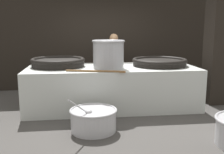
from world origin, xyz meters
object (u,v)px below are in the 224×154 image
object	(u,v)px
cook	(113,62)
stock_pot	(108,54)
giant_wok_far	(159,62)
giant_wok_near	(58,62)
prep_bowl_vegetables	(93,119)

from	to	relation	value
cook	stock_pot	bearing A→B (deg)	67.10
giant_wok_far	cook	bearing A→B (deg)	132.86
giant_wok_near	prep_bowl_vegetables	xyz separation A→B (m)	(0.71, -1.61, -0.82)
giant_wok_far	stock_pot	bearing A→B (deg)	-167.69
cook	prep_bowl_vegetables	bearing A→B (deg)	63.98
giant_wok_near	stock_pot	bearing A→B (deg)	-19.53
cook	prep_bowl_vegetables	size ratio (longest dim) A/B	1.73
giant_wok_near	prep_bowl_vegetables	bearing A→B (deg)	-66.09
stock_pot	giant_wok_near	bearing A→B (deg)	160.47
giant_wok_far	stock_pot	size ratio (longest dim) A/B	1.80
stock_pot	prep_bowl_vegetables	distance (m)	1.65
giant_wok_far	cook	world-z (taller)	cook
prep_bowl_vegetables	giant_wok_far	bearing A→B (deg)	42.14
cook	prep_bowl_vegetables	world-z (taller)	cook
giant_wok_far	prep_bowl_vegetables	size ratio (longest dim) A/B	1.33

